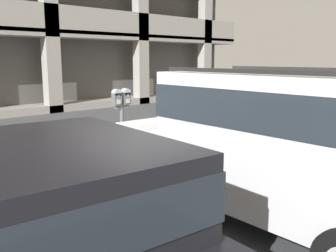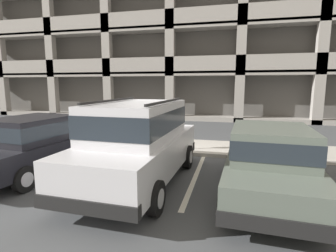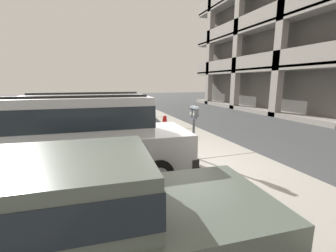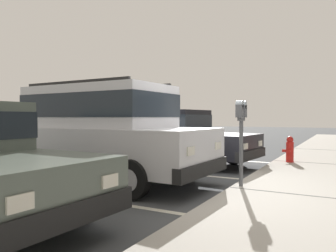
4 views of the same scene
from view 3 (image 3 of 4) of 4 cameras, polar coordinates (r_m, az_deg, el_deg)
ground_plane at (r=6.43m, az=4.22°, el=-10.22°), size 80.00×80.00×0.10m
sidewalk at (r=6.97m, az=14.24°, el=-7.86°), size 40.00×2.20×0.12m
parking_stall_lines at (r=4.76m, az=-5.09°, el=-17.66°), size 11.74×4.80×0.01m
silver_suv at (r=5.49m, az=-19.97°, el=-2.21°), size 2.14×4.85×2.03m
red_sedan at (r=8.48m, az=-18.23°, el=0.61°), size 2.15×4.62×1.54m
dark_hatchback at (r=2.82m, az=-22.35°, el=-21.24°), size 2.01×4.57×1.54m
parking_meter_near at (r=6.40m, az=6.60°, el=1.65°), size 0.35×0.12×1.51m
fire_hydrant at (r=10.03m, az=-0.86°, el=0.67°), size 0.30×0.30×0.70m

